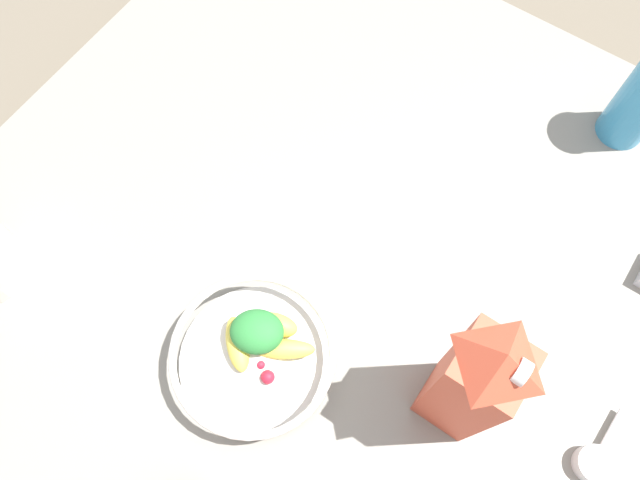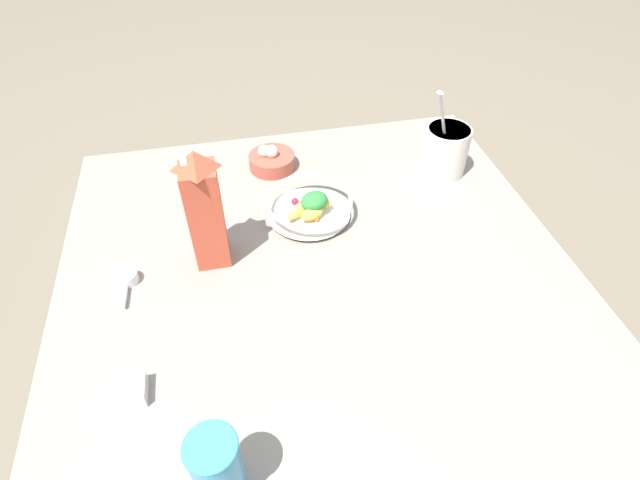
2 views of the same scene
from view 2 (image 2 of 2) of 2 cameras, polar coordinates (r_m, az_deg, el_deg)
name	(u,v)px [view 2 (image 2 of 2)]	position (r m, az deg, el deg)	size (l,w,h in m)	color
ground_plane	(318,281)	(1.16, -0.23, -4.67)	(6.00, 6.00, 0.00)	#665B4C
countertop	(318,274)	(1.14, -0.24, -3.88)	(1.14, 1.14, 0.05)	gray
fruit_bowl	(309,206)	(1.23, -1.22, 3.96)	(0.22, 0.22, 0.08)	silver
milk_carton	(205,209)	(1.07, -13.05, 3.45)	(0.07, 0.07, 0.29)	#CC4C33
yogurt_tub	(446,148)	(1.40, 14.19, 10.14)	(0.12, 0.14, 0.27)	silver
drinking_cup	(218,469)	(0.80, -11.63, -24.27)	(0.08, 0.08, 0.16)	#3893C6
spice_jar	(130,392)	(0.98, -20.86, -15.88)	(0.06, 0.06, 0.03)	silver
measuring_scoop	(127,279)	(1.16, -21.18, -4.13)	(0.11, 0.05, 0.03)	white
garlic_bowl	(272,160)	(1.41, -5.55, 9.11)	(0.13, 0.13, 0.07)	#B24C3D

